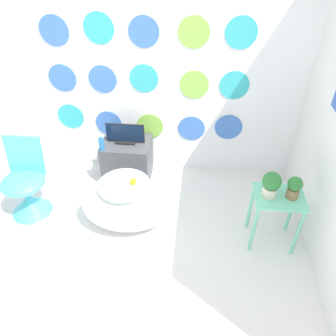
# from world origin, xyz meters

# --- Properties ---
(ground_plane) EXTENTS (12.00, 12.00, 0.00)m
(ground_plane) POSITION_xyz_m (0.00, 0.00, 0.00)
(ground_plane) COLOR white
(wall_back_dotted) EXTENTS (4.35, 0.05, 2.60)m
(wall_back_dotted) POSITION_xyz_m (-0.00, 2.02, 1.30)
(wall_back_dotted) COLOR white
(wall_back_dotted) RESTS_ON ground_plane
(bathtub) EXTENTS (0.88, 0.61, 0.52)m
(bathtub) POSITION_xyz_m (-0.10, 1.01, 0.26)
(bathtub) COLOR white
(bathtub) RESTS_ON ground_plane
(rubber_duck) EXTENTS (0.06, 0.07, 0.07)m
(rubber_duck) POSITION_xyz_m (0.00, 1.00, 0.56)
(rubber_duck) COLOR yellow
(rubber_duck) RESTS_ON bathtub
(chair) EXTENTS (0.44, 0.44, 0.83)m
(chair) POSITION_xyz_m (-1.15, 1.07, 0.27)
(chair) COLOR #4CC6DB
(chair) RESTS_ON ground_plane
(tv_cabinet) EXTENTS (0.54, 0.44, 0.49)m
(tv_cabinet) POSITION_xyz_m (-0.23, 1.75, 0.25)
(tv_cabinet) COLOR #4C4C51
(tv_cabinet) RESTS_ON ground_plane
(tv) EXTENTS (0.43, 0.12, 0.23)m
(tv) POSITION_xyz_m (-0.23, 1.76, 0.59)
(tv) COLOR black
(tv) RESTS_ON tv_cabinet
(vase) EXTENTS (0.06, 0.06, 0.16)m
(vase) POSITION_xyz_m (-0.46, 1.58, 0.57)
(vase) COLOR #2D72B7
(vase) RESTS_ON tv_cabinet
(side_table) EXTENTS (0.44, 0.35, 0.57)m
(side_table) POSITION_xyz_m (1.32, 0.92, 0.45)
(side_table) COLOR #72D8B7
(side_table) RESTS_ON ground_plane
(potted_plant_left) EXTENTS (0.16, 0.16, 0.25)m
(potted_plant_left) POSITION_xyz_m (1.22, 0.91, 0.71)
(potted_plant_left) COLOR beige
(potted_plant_left) RESTS_ON side_table
(potted_plant_right) EXTENTS (0.13, 0.13, 0.21)m
(potted_plant_right) POSITION_xyz_m (1.42, 0.92, 0.69)
(potted_plant_right) COLOR #8C6B4C
(potted_plant_right) RESTS_ON side_table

